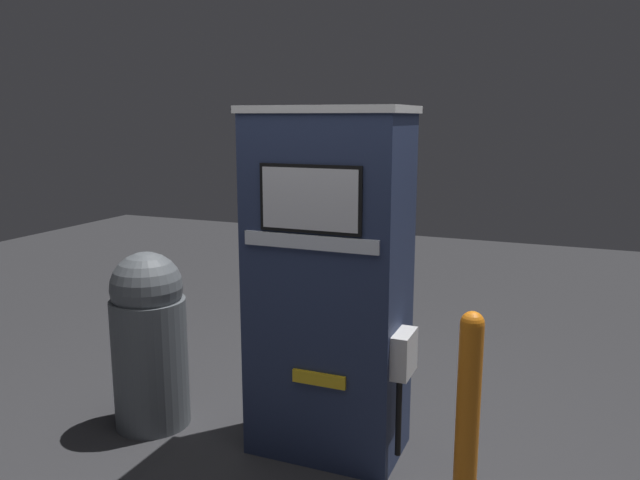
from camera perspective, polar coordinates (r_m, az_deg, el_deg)
name	(u,v)px	position (r m, az deg, el deg)	size (l,w,h in m)	color
ground_plane	(311,468)	(3.67, -0.82, -20.14)	(14.00, 14.00, 0.00)	#2D2D30
gas_pump	(329,285)	(3.50, 0.84, -4.12)	(0.95, 0.55, 1.97)	#232D4C
safety_bollard	(468,414)	(3.10, 13.37, -15.25)	(0.11, 0.11, 1.05)	orange
trash_bin	(149,338)	(4.04, -15.34, -8.65)	(0.46, 0.46, 1.11)	#51565B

